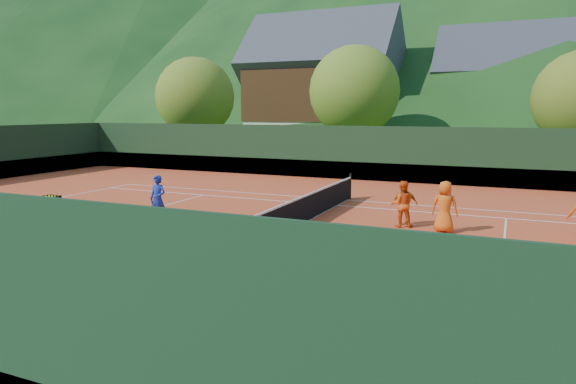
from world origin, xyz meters
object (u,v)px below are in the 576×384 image
at_px(chalet_left, 323,91).
at_px(coach, 158,199).
at_px(student_b, 405,204).
at_px(student_a, 402,204).
at_px(student_c, 445,207).
at_px(chalet_mid, 511,97).
at_px(tennis_net, 298,211).
at_px(ball_hopper, 49,204).

bearing_deg(chalet_left, coach, -80.36).
bearing_deg(student_b, student_a, 69.86).
distance_m(student_c, chalet_mid, 33.28).
distance_m(tennis_net, chalet_mid, 34.81).
bearing_deg(chalet_mid, coach, -106.77).
height_order(coach, chalet_mid, chalet_mid).
bearing_deg(student_c, chalet_mid, -91.19).
xyz_separation_m(tennis_net, ball_hopper, (-7.67, -3.29, 0.25)).
bearing_deg(chalet_left, student_b, -65.02).
bearing_deg(student_c, chalet_left, -62.02).
height_order(student_c, tennis_net, student_c).
height_order(student_b, student_c, student_c).
bearing_deg(coach, student_a, 16.94).
distance_m(student_b, chalet_mid, 32.79).
distance_m(ball_hopper, chalet_mid, 39.94).
bearing_deg(tennis_net, student_a, 21.42).
height_order(student_a, chalet_mid, chalet_mid).
bearing_deg(student_b, ball_hopper, 7.36).
relative_size(tennis_net, ball_hopper, 12.07).
bearing_deg(tennis_net, coach, -163.44).
bearing_deg(student_a, tennis_net, 5.64).
distance_m(coach, tennis_net, 4.88).
height_order(student_b, chalet_mid, chalet_mid).
xyz_separation_m(student_c, ball_hopper, (-12.27, -4.30, -0.08)).
bearing_deg(chalet_mid, student_c, -92.43).
bearing_deg(chalet_left, student_c, -63.26).
distance_m(student_a, tennis_net, 3.46).
relative_size(student_a, ball_hopper, 1.54).
bearing_deg(coach, ball_hopper, -149.29).
distance_m(ball_hopper, chalet_left, 33.73).
height_order(student_c, chalet_left, chalet_left).
bearing_deg(coach, student_b, 19.10).
distance_m(student_b, tennis_net, 3.61).
bearing_deg(ball_hopper, student_c, 19.32).
bearing_deg(student_c, student_b, -22.03).
relative_size(coach, student_a, 1.06).
distance_m(student_c, chalet_left, 32.81).
height_order(coach, student_a, coach).
bearing_deg(student_a, coach, 2.79).
height_order(tennis_net, chalet_left, chalet_left).
height_order(ball_hopper, chalet_mid, chalet_mid).
xyz_separation_m(student_b, student_c, (1.37, -0.59, 0.10)).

